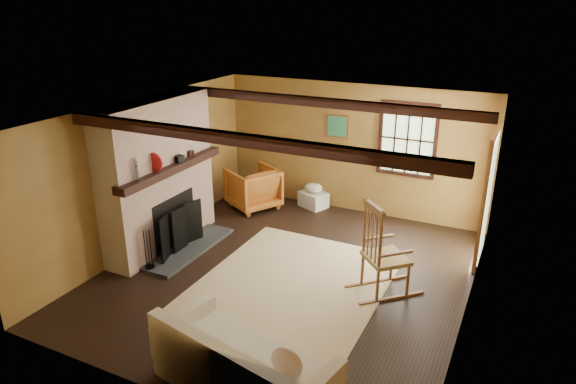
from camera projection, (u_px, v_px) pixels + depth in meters
The scene contains 10 objects.
ground at pixel (287, 274), 7.56m from camera, with size 5.50×5.50×0.00m, color black.
room_envelope at pixel (309, 165), 7.10m from camera, with size 5.02×5.52×2.44m.
fireplace at pixel (160, 181), 8.07m from camera, with size 1.02×2.30×2.40m.
rug at pixel (293, 283), 7.30m from camera, with size 2.50×3.00×0.01m, color beige.
rocking_chair at pixel (383, 255), 6.91m from camera, with size 1.04×1.03×1.33m.
sofa at pixel (241, 371), 5.18m from camera, with size 2.06×1.23×0.78m.
firewood_pile at pixel (249, 191), 10.42m from camera, with size 0.71×0.13×0.26m.
laundry_basket at pixel (313, 199), 9.92m from camera, with size 0.50×0.38×0.30m, color white.
basket_pillow at pixel (314, 188), 9.83m from camera, with size 0.36×0.29×0.18m, color white.
armchair at pixel (253, 188), 9.82m from camera, with size 0.84×0.87×0.79m, color #BF6026.
Camera 1 is at (2.92, -5.95, 3.82)m, focal length 32.00 mm.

